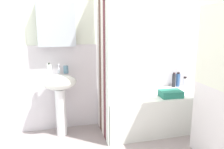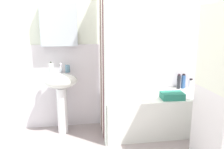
# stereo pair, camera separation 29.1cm
# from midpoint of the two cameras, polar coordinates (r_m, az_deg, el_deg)

# --- Properties ---
(wall_back_tiled) EXTENTS (3.60, 0.18, 2.40)m
(wall_back_tiled) POSITION_cam_midpoint_polar(r_m,az_deg,el_deg) (3.27, 4.95, 6.76)
(wall_back_tiled) COLOR silver
(wall_back_tiled) RESTS_ON ground_plane
(sink) EXTENTS (0.44, 0.34, 0.84)m
(sink) POSITION_cam_midpoint_polar(r_m,az_deg,el_deg) (3.05, -10.12, -3.89)
(sink) COLOR white
(sink) RESTS_ON ground_plane
(faucet) EXTENTS (0.03, 0.12, 0.12)m
(faucet) POSITION_cam_midpoint_polar(r_m,az_deg,el_deg) (3.06, -10.30, 1.65)
(faucet) COLOR silver
(faucet) RESTS_ON sink
(soap_dispenser) EXTENTS (0.06, 0.06, 0.16)m
(soap_dispenser) POSITION_cam_midpoint_polar(r_m,az_deg,el_deg) (3.01, -12.58, 1.53)
(soap_dispenser) COLOR white
(soap_dispenser) RESTS_ON sink
(toothbrush_cup) EXTENTS (0.07, 0.07, 0.10)m
(toothbrush_cup) POSITION_cam_midpoint_polar(r_m,az_deg,el_deg) (3.05, -8.58, 1.47)
(toothbrush_cup) COLOR slate
(toothbrush_cup) RESTS_ON sink
(bathtub) EXTENTS (1.46, 0.66, 0.52)m
(bathtub) POSITION_cam_midpoint_polar(r_m,az_deg,el_deg) (3.27, 13.63, -9.45)
(bathtub) COLOR white
(bathtub) RESTS_ON ground_plane
(shower_curtain) EXTENTS (0.01, 0.66, 2.00)m
(shower_curtain) POSITION_cam_midpoint_polar(r_m,az_deg,el_deg) (2.86, 0.46, 3.18)
(shower_curtain) COLOR white
(shower_curtain) RESTS_ON ground_plane
(shampoo_bottle) EXTENTS (0.07, 0.07, 0.15)m
(shampoo_bottle) POSITION_cam_midpoint_polar(r_m,az_deg,el_deg) (3.66, 21.59, -2.19)
(shampoo_bottle) COLOR white
(shampoo_bottle) RESTS_ON bathtub
(body_wash_bottle) EXTENTS (0.06, 0.06, 0.22)m
(body_wash_bottle) POSITION_cam_midpoint_polar(r_m,az_deg,el_deg) (3.59, 19.92, -1.69)
(body_wash_bottle) COLOR #315795
(body_wash_bottle) RESTS_ON bathtub
(lotion_bottle) EXTENTS (0.05, 0.05, 0.23)m
(lotion_bottle) POSITION_cam_midpoint_polar(r_m,az_deg,el_deg) (3.54, 18.89, -1.78)
(lotion_bottle) COLOR #24252C
(lotion_bottle) RESTS_ON bathtub
(towel_folded) EXTENTS (0.30, 0.22, 0.09)m
(towel_folded) POSITION_cam_midpoint_polar(r_m,az_deg,el_deg) (3.06, 17.73, -5.18)
(towel_folded) COLOR #267563
(towel_folded) RESTS_ON bathtub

